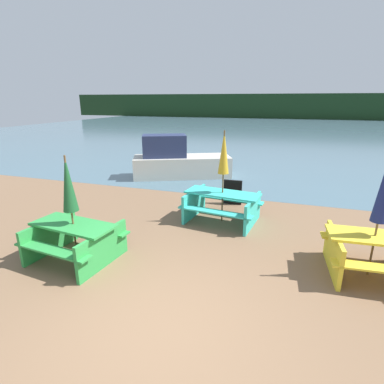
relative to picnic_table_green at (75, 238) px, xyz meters
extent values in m
plane|color=brown|center=(2.35, -1.30, -0.46)|extent=(60.00, 60.00, 0.00)
cube|color=slate|center=(2.35, 29.86, -0.46)|extent=(60.00, 50.00, 0.00)
cube|color=#193319|center=(2.35, 49.86, 1.54)|extent=(80.00, 1.60, 4.00)
cube|color=green|center=(0.00, 0.00, 0.28)|extent=(1.73, 0.88, 0.04)
cube|color=green|center=(-0.06, -0.55, -0.01)|extent=(1.69, 0.46, 0.04)
cube|color=green|center=(0.06, 0.55, -0.01)|extent=(1.69, 0.46, 0.04)
cube|color=green|center=(-0.69, 0.07, -0.10)|extent=(0.22, 1.38, 0.71)
cube|color=green|center=(0.69, -0.07, -0.10)|extent=(0.22, 1.38, 0.71)
cube|color=yellow|center=(5.45, 1.16, 0.31)|extent=(1.58, 0.80, 0.04)
cube|color=yellow|center=(5.48, 0.61, 0.00)|extent=(1.55, 0.38, 0.04)
cube|color=yellow|center=(5.41, 1.71, 0.00)|extent=(1.55, 0.38, 0.04)
cube|color=yellow|center=(4.82, 1.12, -0.09)|extent=(0.16, 1.38, 0.74)
cube|color=#33B7A8|center=(2.34, 2.84, 0.30)|extent=(1.97, 0.94, 0.04)
cube|color=#33B7A8|center=(2.27, 2.29, -0.02)|extent=(1.92, 0.52, 0.04)
cube|color=#33B7A8|center=(2.41, 3.38, -0.02)|extent=(1.92, 0.52, 0.04)
cube|color=#33B7A8|center=(1.54, 2.94, -0.09)|extent=(0.25, 1.38, 0.74)
cube|color=#33B7A8|center=(3.14, 2.74, -0.09)|extent=(0.25, 1.38, 0.74)
cylinder|color=brown|center=(0.00, 0.00, 0.59)|extent=(0.04, 0.04, 2.11)
cone|color=#195128|center=(0.00, 0.00, 1.11)|extent=(0.29, 0.29, 1.07)
cylinder|color=brown|center=(2.34, 2.84, 0.72)|extent=(0.04, 0.04, 2.36)
cone|color=gold|center=(2.34, 2.84, 1.37)|extent=(0.28, 0.28, 1.07)
cylinder|color=brown|center=(5.45, 1.16, 0.72)|extent=(0.04, 0.04, 2.35)
cube|color=beige|center=(-0.29, 7.03, -0.04)|extent=(4.14, 2.88, 0.84)
cube|color=navy|center=(-0.93, 6.74, 0.82)|extent=(1.97, 1.60, 0.88)
cube|color=black|center=(2.35, 4.26, -0.08)|extent=(0.55, 0.08, 0.75)
camera|label=1|loc=(3.87, -4.39, 2.61)|focal=28.00mm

